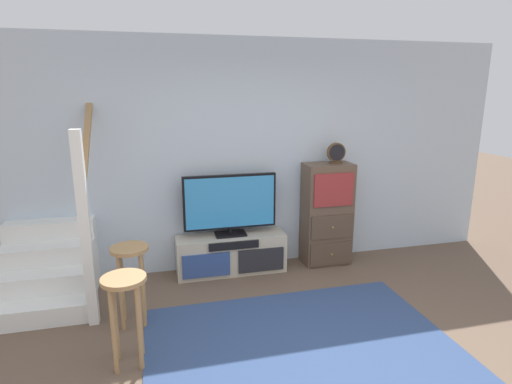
{
  "coord_description": "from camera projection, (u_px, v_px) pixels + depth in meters",
  "views": [
    {
      "loc": [
        -1.12,
        -2.32,
        2.12
      ],
      "look_at": [
        -0.1,
        1.77,
        1.07
      ],
      "focal_mm": 29.03,
      "sensor_mm": 36.0,
      "label": 1
    }
  ],
  "objects": [
    {
      "name": "area_rug",
      "position": [
        301.0,
        345.0,
        3.52
      ],
      "size": [
        2.6,
        1.8,
        0.01
      ],
      "primitive_type": "cube",
      "color": "navy",
      "rests_on": "ground_plane"
    },
    {
      "name": "media_console",
      "position": [
        231.0,
        254.0,
        4.9
      ],
      "size": [
        1.28,
        0.38,
        0.46
      ],
      "color": "#BCB29E",
      "rests_on": "ground_plane"
    },
    {
      "name": "back_wall",
      "position": [
        250.0,
        156.0,
        4.95
      ],
      "size": [
        6.4,
        0.12,
        2.7
      ],
      "primitive_type": "cube",
      "color": "silver",
      "rests_on": "ground_plane"
    },
    {
      "name": "staircase",
      "position": [
        53.0,
        258.0,
        4.42
      ],
      "size": [
        1.0,
        1.36,
        2.2
      ],
      "color": "white",
      "rests_on": "ground_plane"
    },
    {
      "name": "side_cabinet",
      "position": [
        327.0,
        214.0,
        5.09
      ],
      "size": [
        0.58,
        0.38,
        1.26
      ],
      "color": "brown",
      "rests_on": "ground_plane"
    },
    {
      "name": "desk_clock",
      "position": [
        336.0,
        153.0,
        4.92
      ],
      "size": [
        0.23,
        0.08,
        0.25
      ],
      "color": "#4C3823",
      "rests_on": "side_cabinet"
    },
    {
      "name": "television",
      "position": [
        230.0,
        203.0,
        4.77
      ],
      "size": [
        1.08,
        0.22,
        0.72
      ],
      "color": "black",
      "rests_on": "media_console"
    },
    {
      "name": "bar_stool_near",
      "position": [
        125.0,
        301.0,
        3.16
      ],
      "size": [
        0.34,
        0.34,
        0.75
      ],
      "color": "#A37A4C",
      "rests_on": "ground_plane"
    },
    {
      "name": "bar_stool_far",
      "position": [
        131.0,
        268.0,
        3.73
      ],
      "size": [
        0.34,
        0.34,
        0.76
      ],
      "color": "#A37A4C",
      "rests_on": "ground_plane"
    }
  ]
}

